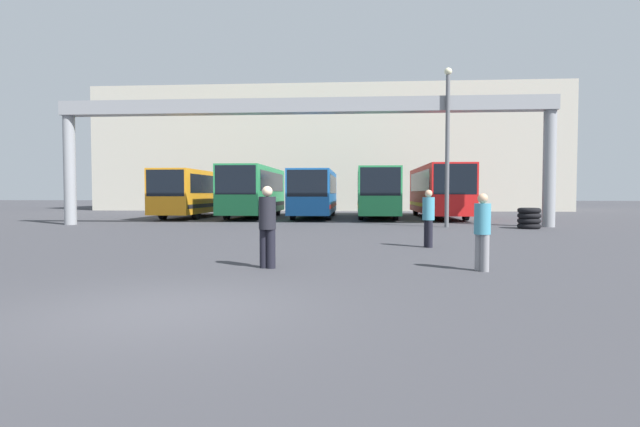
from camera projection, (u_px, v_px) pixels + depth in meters
ground_plane at (159, 311)px, 6.97m from camera, size 200.00×200.00×0.00m
building_backdrop at (329, 152)px, 50.85m from camera, size 43.86×12.00×11.54m
overhead_gantry at (301, 121)px, 24.76m from camera, size 24.66×0.80×6.31m
bus_slot_0 at (194, 191)px, 33.66m from camera, size 2.45×10.32×3.08m
bus_slot_1 at (254, 189)px, 33.41m from camera, size 2.59×10.44×3.32m
bus_slot_2 at (315, 191)px, 32.94m from camera, size 2.52×10.07×3.05m
bus_slot_3 at (376, 190)px, 33.44m from camera, size 2.47×11.68×3.17m
bus_slot_4 at (438, 189)px, 32.92m from camera, size 2.58×11.23×3.35m
pedestrian_mid_right at (482, 230)px, 10.50m from camera, size 0.34×0.34×1.64m
pedestrian_near_center at (267, 225)px, 10.91m from camera, size 0.37×0.37×1.80m
pedestrian_far_center at (428, 217)px, 15.08m from camera, size 0.36×0.36×1.75m
tire_stack at (529, 218)px, 22.98m from camera, size 1.04×1.04×0.96m
lamp_post at (447, 140)px, 23.76m from camera, size 0.36×0.36×7.59m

